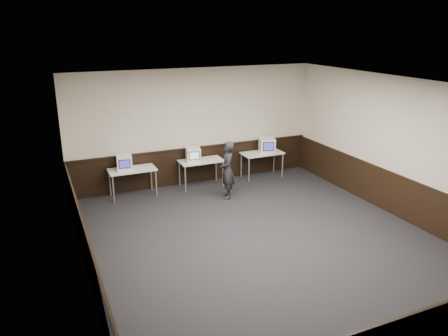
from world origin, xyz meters
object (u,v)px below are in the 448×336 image
at_px(emac_left, 124,162).
at_px(person, 227,170).
at_px(desk_right, 262,155).
at_px(emac_center, 193,154).
at_px(desk_center, 201,163).
at_px(desk_left, 132,172).
at_px(emac_right, 267,145).

bearing_deg(emac_left, person, -15.62).
xyz_separation_m(desk_right, emac_center, (-2.12, 0.01, 0.26)).
bearing_deg(desk_center, desk_left, 180.00).
bearing_deg(desk_right, emac_center, 179.74).
xyz_separation_m(desk_left, emac_center, (1.68, 0.01, 0.26)).
bearing_deg(emac_right, desk_left, -162.53).
distance_m(desk_center, emac_left, 2.09).
distance_m(desk_right, emac_right, 0.32).
xyz_separation_m(emac_center, emac_right, (2.24, -0.06, 0.03)).
bearing_deg(desk_center, emac_left, 179.33).
bearing_deg(person, desk_center, -144.07).
bearing_deg(desk_left, emac_right, -0.78).
bearing_deg(emac_left, desk_left, 1.38).
relative_size(emac_right, person, 0.38).
xyz_separation_m(desk_right, emac_right, (0.12, -0.05, 0.29)).
bearing_deg(person, desk_right, 144.08).
relative_size(desk_right, emac_left, 2.62).
height_order(emac_left, emac_center, emac_left).
height_order(desk_center, emac_center, emac_center).
xyz_separation_m(desk_left, emac_right, (3.92, -0.05, 0.29)).
height_order(desk_center, desk_right, same).
bearing_deg(emac_left, emac_right, 8.08).
bearing_deg(emac_left, emac_center, 8.72).
distance_m(emac_left, emac_right, 4.10).
bearing_deg(desk_left, emac_left, 172.20).
relative_size(desk_left, desk_center, 1.00).
bearing_deg(emac_right, desk_right, 174.28).
xyz_separation_m(desk_right, person, (-1.59, -1.08, 0.07)).
bearing_deg(desk_center, emac_right, -1.52).
relative_size(desk_center, person, 0.80).
bearing_deg(desk_right, emac_left, 179.65).
bearing_deg(emac_right, emac_left, -162.83).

